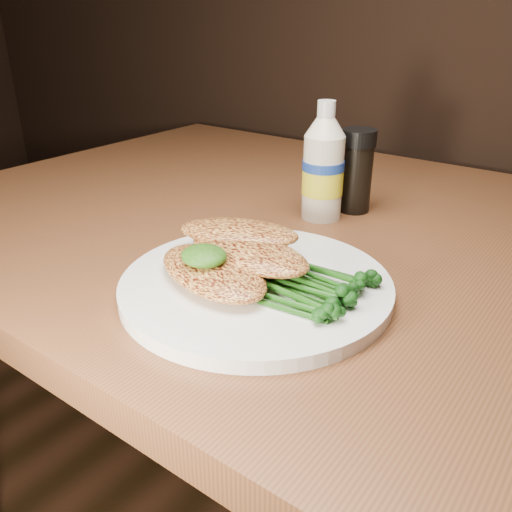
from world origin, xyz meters
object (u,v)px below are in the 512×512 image
Objects in this scene: mayo_bottle at (324,161)px; pepper_grinder at (356,171)px; dining_table at (314,437)px; plate at (256,285)px.

mayo_bottle is 1.36× the size of pepper_grinder.
plate is at bearing -80.95° from dining_table.
dining_table is at bearing -42.11° from mayo_bottle.
dining_table is 0.44m from pepper_grinder.
mayo_bottle is (-0.06, 0.23, 0.07)m from plate.
pepper_grinder is at bearing 96.36° from plate.
pepper_grinder is at bearing 88.56° from dining_table.
pepper_grinder is at bearing 64.70° from mayo_bottle.
mayo_bottle reaches higher than plate.
plate is (0.03, -0.20, 0.38)m from dining_table.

